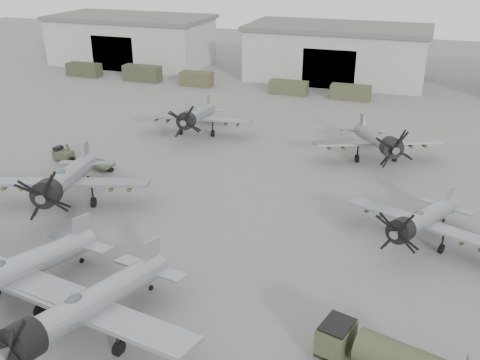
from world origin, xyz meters
The scene contains 17 objects.
ground centered at (0.00, 0.00, 0.00)m, with size 220.00×220.00×0.00m, color slate.
hangar_left centered at (-38.00, 61.96, 4.37)m, with size 29.00×14.80×8.70m.
hangar_center centered at (0.00, 61.96, 4.37)m, with size 29.00×14.80×8.70m.
support_truck_0 centered at (-40.59, 50.00, 1.09)m, with size 5.86×2.20×2.18m, color #373925.
support_truck_1 centered at (-29.47, 50.00, 1.27)m, with size 6.23×2.20×2.55m, color #363B27.
support_truck_2 centered at (-19.86, 50.00, 1.10)m, with size 5.12×2.20×2.20m, color #45452D.
support_truck_3 centered at (-4.89, 50.00, 0.98)m, with size 5.68×2.20×1.96m, color #44472E.
support_truck_4 centered at (4.30, 50.00, 1.03)m, with size 5.71×2.20×2.06m, color #43462E.
aircraft_near_1 centered at (-1.63, -6.77, 2.47)m, with size 13.68×12.31×5.43m.
aircraft_mid_1 centered at (-13.06, 7.25, 2.54)m, with size 13.92×12.54×5.59m.
aircraft_mid_2 centered at (15.35, 10.56, 2.09)m, with size 11.31×10.22×4.59m.
aircraft_far_0 centered at (-10.24, 27.96, 2.34)m, with size 12.96×11.66×5.14m.
aircraft_far_1 centered at (10.56, 26.49, 2.38)m, with size 12.80×11.59×5.22m.
aircraft_extra_495 centered at (-7.81, -5.47, 2.47)m, with size 13.68×12.31×5.43m.
fuel_tanker centered at (14.00, -4.09, 1.48)m, with size 7.02×3.85×2.58m.
tug_trailer centered at (-18.47, 15.93, 0.55)m, with size 7.41×2.51×1.47m.
ground_crew centered at (-19.74, 16.62, 0.86)m, with size 0.62×0.41×1.71m, color #3E432C.
Camera 1 is at (14.27, -26.39, 20.61)m, focal length 40.00 mm.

